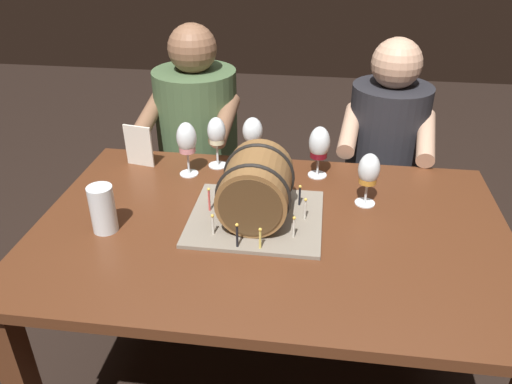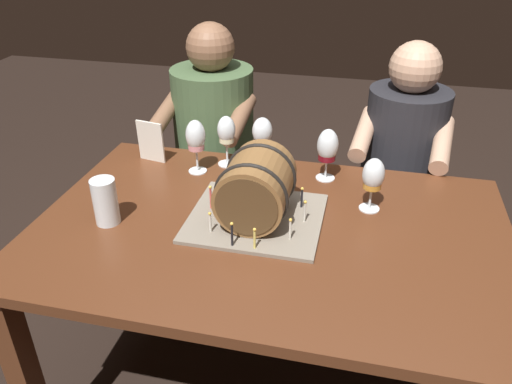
{
  "view_description": "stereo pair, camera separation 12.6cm",
  "coord_description": "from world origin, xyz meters",
  "px_view_note": "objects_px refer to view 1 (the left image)",
  "views": [
    {
      "loc": [
        0.13,
        -1.3,
        1.62
      ],
      "look_at": [
        -0.05,
        0.03,
        0.84
      ],
      "focal_mm": 35.56,
      "sensor_mm": 36.0,
      "label": 1
    },
    {
      "loc": [
        0.25,
        -1.28,
        1.62
      ],
      "look_at": [
        -0.05,
        0.03,
        0.84
      ],
      "focal_mm": 35.56,
      "sensor_mm": 36.0,
      "label": 2
    }
  ],
  "objects_px": {
    "wine_glass_empty": "(253,132)",
    "wine_glass_rose": "(187,141)",
    "beer_pint": "(103,211)",
    "barrel_cake": "(256,191)",
    "dining_table": "(270,252)",
    "wine_glass_white": "(217,134)",
    "wine_glass_red": "(319,145)",
    "person_seated_right": "(380,180)",
    "person_seated_left": "(199,162)",
    "wine_glass_amber": "(369,172)",
    "menu_card": "(139,146)"
  },
  "relations": [
    {
      "from": "wine_glass_white",
      "to": "person_seated_left",
      "type": "bearing_deg",
      "value": 114.8
    },
    {
      "from": "dining_table",
      "to": "wine_glass_white",
      "type": "distance_m",
      "value": 0.51
    },
    {
      "from": "wine_glass_white",
      "to": "beer_pint",
      "type": "bearing_deg",
      "value": -118.25
    },
    {
      "from": "wine_glass_rose",
      "to": "wine_glass_amber",
      "type": "bearing_deg",
      "value": -11.16
    },
    {
      "from": "wine_glass_empty",
      "to": "person_seated_right",
      "type": "height_order",
      "value": "person_seated_right"
    },
    {
      "from": "menu_card",
      "to": "person_seated_left",
      "type": "relative_size",
      "value": 0.13
    },
    {
      "from": "wine_glass_amber",
      "to": "person_seated_right",
      "type": "relative_size",
      "value": 0.16
    },
    {
      "from": "wine_glass_rose",
      "to": "person_seated_left",
      "type": "xyz_separation_m",
      "value": [
        -0.08,
        0.45,
        -0.32
      ]
    },
    {
      "from": "wine_glass_red",
      "to": "person_seated_right",
      "type": "xyz_separation_m",
      "value": [
        0.28,
        0.4,
        -0.33
      ]
    },
    {
      "from": "wine_glass_white",
      "to": "wine_glass_rose",
      "type": "height_order",
      "value": "wine_glass_rose"
    },
    {
      "from": "wine_glass_red",
      "to": "menu_card",
      "type": "xyz_separation_m",
      "value": [
        -0.67,
        -0.01,
        -0.04
      ]
    },
    {
      "from": "wine_glass_white",
      "to": "menu_card",
      "type": "xyz_separation_m",
      "value": [
        -0.29,
        -0.03,
        -0.05
      ]
    },
    {
      "from": "person_seated_left",
      "to": "person_seated_right",
      "type": "relative_size",
      "value": 1.03
    },
    {
      "from": "barrel_cake",
      "to": "wine_glass_rose",
      "type": "relative_size",
      "value": 2.04
    },
    {
      "from": "wine_glass_white",
      "to": "wine_glass_rose",
      "type": "relative_size",
      "value": 0.96
    },
    {
      "from": "beer_pint",
      "to": "person_seated_right",
      "type": "xyz_separation_m",
      "value": [
        0.91,
        0.84,
        -0.28
      ]
    },
    {
      "from": "wine_glass_red",
      "to": "wine_glass_amber",
      "type": "bearing_deg",
      "value": -47.4
    },
    {
      "from": "dining_table",
      "to": "wine_glass_amber",
      "type": "height_order",
      "value": "wine_glass_amber"
    },
    {
      "from": "wine_glass_empty",
      "to": "wine_glass_white",
      "type": "relative_size",
      "value": 0.99
    },
    {
      "from": "beer_pint",
      "to": "barrel_cake",
      "type": "bearing_deg",
      "value": 14.92
    },
    {
      "from": "dining_table",
      "to": "wine_glass_rose",
      "type": "height_order",
      "value": "wine_glass_rose"
    },
    {
      "from": "wine_glass_white",
      "to": "person_seated_left",
      "type": "xyz_separation_m",
      "value": [
        -0.17,
        0.37,
        -0.31
      ]
    },
    {
      "from": "barrel_cake",
      "to": "person_seated_right",
      "type": "relative_size",
      "value": 0.36
    },
    {
      "from": "wine_glass_red",
      "to": "barrel_cake",
      "type": "bearing_deg",
      "value": -119.48
    },
    {
      "from": "wine_glass_white",
      "to": "wine_glass_red",
      "type": "distance_m",
      "value": 0.38
    },
    {
      "from": "wine_glass_empty",
      "to": "wine_glass_rose",
      "type": "bearing_deg",
      "value": -154.86
    },
    {
      "from": "dining_table",
      "to": "wine_glass_white",
      "type": "bearing_deg",
      "value": 122.74
    },
    {
      "from": "person_seated_left",
      "to": "menu_card",
      "type": "bearing_deg",
      "value": -106.64
    },
    {
      "from": "beer_pint",
      "to": "wine_glass_red",
      "type": "bearing_deg",
      "value": 35.07
    },
    {
      "from": "dining_table",
      "to": "wine_glass_amber",
      "type": "bearing_deg",
      "value": 30.75
    },
    {
      "from": "dining_table",
      "to": "barrel_cake",
      "type": "bearing_deg",
      "value": 149.23
    },
    {
      "from": "wine_glass_red",
      "to": "person_seated_right",
      "type": "distance_m",
      "value": 0.59
    },
    {
      "from": "wine_glass_amber",
      "to": "person_seated_left",
      "type": "bearing_deg",
      "value": 141.04
    },
    {
      "from": "wine_glass_red",
      "to": "beer_pint",
      "type": "relative_size",
      "value": 1.28
    },
    {
      "from": "wine_glass_white",
      "to": "beer_pint",
      "type": "distance_m",
      "value": 0.54
    },
    {
      "from": "wine_glass_amber",
      "to": "menu_card",
      "type": "bearing_deg",
      "value": 168.33
    },
    {
      "from": "wine_glass_empty",
      "to": "person_seated_left",
      "type": "xyz_separation_m",
      "value": [
        -0.3,
        0.35,
        -0.32
      ]
    },
    {
      "from": "wine_glass_amber",
      "to": "wine_glass_rose",
      "type": "height_order",
      "value": "wine_glass_rose"
    },
    {
      "from": "wine_glass_white",
      "to": "wine_glass_red",
      "type": "xyz_separation_m",
      "value": [
        0.38,
        -0.03,
        -0.01
      ]
    },
    {
      "from": "wine_glass_empty",
      "to": "wine_glass_rose",
      "type": "relative_size",
      "value": 0.95
    },
    {
      "from": "beer_pint",
      "to": "menu_card",
      "type": "distance_m",
      "value": 0.44
    },
    {
      "from": "wine_glass_amber",
      "to": "person_seated_left",
      "type": "height_order",
      "value": "person_seated_left"
    },
    {
      "from": "wine_glass_empty",
      "to": "person_seated_right",
      "type": "bearing_deg",
      "value": 33.13
    },
    {
      "from": "barrel_cake",
      "to": "person_seated_right",
      "type": "xyz_separation_m",
      "value": [
        0.47,
        0.72,
        -0.32
      ]
    },
    {
      "from": "barrel_cake",
      "to": "wine_glass_empty",
      "type": "relative_size",
      "value": 2.15
    },
    {
      "from": "wine_glass_empty",
      "to": "wine_glass_white",
      "type": "distance_m",
      "value": 0.13
    },
    {
      "from": "wine_glass_amber",
      "to": "wine_glass_rose",
      "type": "relative_size",
      "value": 0.9
    },
    {
      "from": "wine_glass_rose",
      "to": "beer_pint",
      "type": "height_order",
      "value": "wine_glass_rose"
    },
    {
      "from": "wine_glass_amber",
      "to": "menu_card",
      "type": "height_order",
      "value": "wine_glass_amber"
    },
    {
      "from": "dining_table",
      "to": "wine_glass_red",
      "type": "xyz_separation_m",
      "value": [
        0.13,
        0.35,
        0.22
      ]
    }
  ]
}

